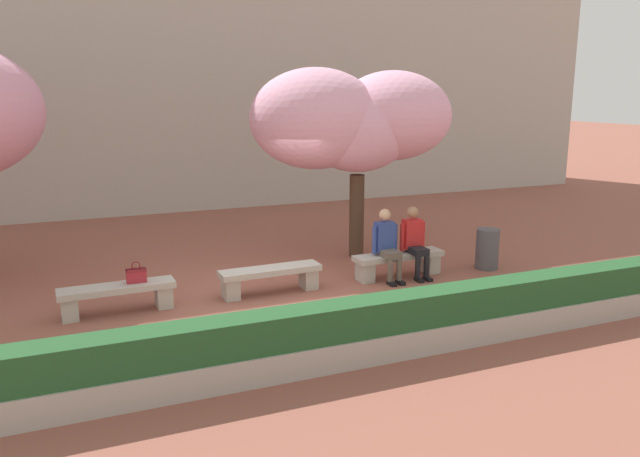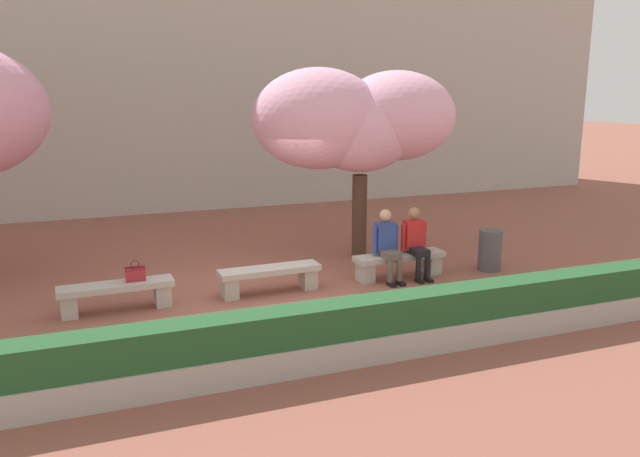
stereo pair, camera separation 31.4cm
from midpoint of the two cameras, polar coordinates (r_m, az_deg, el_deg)
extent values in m
plane|color=#8E5142|center=(10.70, -5.36, -5.90)|extent=(100.00, 100.00, 0.00)
cube|color=#B7B2A8|center=(19.85, -14.71, 17.78)|extent=(28.00, 4.00, 10.64)
cube|color=#ADA89E|center=(10.16, -18.92, -5.19)|extent=(1.75, 0.47, 0.10)
cube|color=#ADA89E|center=(10.20, -22.76, -6.77)|extent=(0.25, 0.35, 0.35)
cube|color=#ADA89E|center=(10.30, -14.94, -5.99)|extent=(0.25, 0.35, 0.35)
cube|color=#ADA89E|center=(10.58, -5.40, -3.85)|extent=(1.75, 0.47, 0.10)
cube|color=#ADA89E|center=(10.45, -9.02, -5.45)|extent=(0.25, 0.35, 0.35)
cube|color=#ADA89E|center=(10.88, -1.89, -4.57)|extent=(0.25, 0.35, 0.35)
cube|color=#ADA89E|center=(11.53, 6.44, -2.49)|extent=(1.75, 0.47, 0.10)
cube|color=#ADA89E|center=(11.26, 3.34, -3.99)|extent=(0.25, 0.35, 0.35)
cube|color=#ADA89E|center=(11.95, 9.30, -3.15)|extent=(0.25, 0.35, 0.35)
cube|color=black|center=(11.10, 5.76, -5.05)|extent=(0.10, 0.22, 0.06)
cylinder|color=brown|center=(11.09, 5.63, -3.93)|extent=(0.10, 0.10, 0.42)
cube|color=black|center=(11.19, 6.57, -4.94)|extent=(0.10, 0.22, 0.06)
cylinder|color=brown|center=(11.18, 6.44, -3.82)|extent=(0.10, 0.10, 0.42)
cube|color=brown|center=(11.21, 5.62, -2.32)|extent=(0.28, 0.40, 0.12)
cube|color=#2D4289|center=(11.33, 5.11, -0.74)|extent=(0.34, 0.22, 0.54)
sphere|color=tan|center=(11.25, 5.15, 1.27)|extent=(0.21, 0.21, 0.21)
cylinder|color=#2D4289|center=(11.23, 4.21, -1.06)|extent=(0.09, 0.09, 0.50)
cylinder|color=#2D4289|center=(11.43, 6.08, -0.86)|extent=(0.09, 0.09, 0.50)
cube|color=black|center=(11.38, 8.26, -4.69)|extent=(0.11, 0.22, 0.06)
cylinder|color=black|center=(11.37, 8.14, -3.60)|extent=(0.10, 0.10, 0.42)
cube|color=black|center=(11.46, 9.04, -4.58)|extent=(0.11, 0.22, 0.06)
cylinder|color=black|center=(11.45, 8.93, -3.50)|extent=(0.10, 0.10, 0.42)
cube|color=black|center=(11.49, 8.13, -2.02)|extent=(0.29, 0.41, 0.12)
cube|color=red|center=(11.61, 7.64, -0.48)|extent=(0.35, 0.23, 0.54)
sphere|color=#A37556|center=(11.53, 7.70, 1.48)|extent=(0.21, 0.21, 0.21)
cylinder|color=red|center=(11.50, 6.77, -0.78)|extent=(0.09, 0.09, 0.50)
cylinder|color=red|center=(11.70, 8.58, -0.61)|extent=(0.09, 0.09, 0.50)
cube|color=#A3232D|center=(10.15, -17.30, -4.14)|extent=(0.30, 0.14, 0.22)
cube|color=maroon|center=(10.12, -17.33, -3.66)|extent=(0.30, 0.15, 0.04)
torus|color=maroon|center=(10.11, -17.36, -3.27)|extent=(0.14, 0.02, 0.14)
cylinder|color=#473323|center=(12.83, 2.67, 1.18)|extent=(0.30, 0.30, 1.70)
ellipsoid|color=#EAA8C6|center=(12.60, 2.75, 8.97)|extent=(2.22, 1.94, 1.66)
ellipsoid|color=#EAA8C6|center=(12.49, -1.13, 10.01)|extent=(2.64, 2.42, 1.98)
ellipsoid|color=#EAA8C6|center=(12.98, 5.97, 10.23)|extent=(2.41, 2.30, 1.81)
cube|color=#ADA89E|center=(8.00, 1.23, -10.99)|extent=(10.77, 0.50, 0.36)
cube|color=#235128|center=(7.85, 1.24, -8.32)|extent=(10.67, 0.44, 0.44)
cylinder|color=#4C4C51|center=(12.37, 14.35, -1.82)|extent=(0.44, 0.44, 0.78)
camera|label=1|loc=(0.16, -90.82, -0.18)|focal=35.00mm
camera|label=2|loc=(0.16, 89.18, 0.18)|focal=35.00mm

